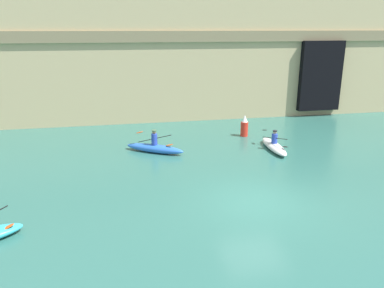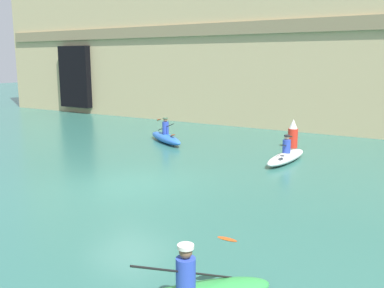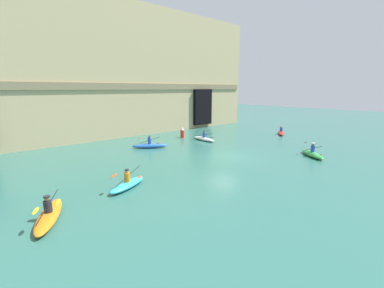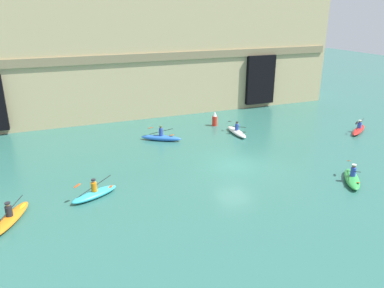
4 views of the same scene
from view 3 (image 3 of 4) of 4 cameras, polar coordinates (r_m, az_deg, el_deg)
name	(u,v)px [view 3 (image 3 of 4)]	position (r m, az deg, el deg)	size (l,w,h in m)	color
ground_plane	(224,156)	(21.94, 7.08, -2.60)	(120.00, 120.00, 0.00)	#2D665B
cliff_bluff	(109,72)	(32.79, -17.98, 15.07)	(41.03, 6.13, 15.12)	tan
kayak_red	(281,132)	(33.80, 19.17, 2.45)	(3.14, 2.35, 1.13)	red
kayak_orange	(49,215)	(13.13, -29.20, -13.57)	(2.19, 3.48, 1.09)	orange
kayak_white	(204,139)	(28.06, 2.70, 1.22)	(0.88, 3.24, 1.09)	white
kayak_blue	(150,145)	(24.82, -9.39, -0.31)	(3.14, 2.32, 1.23)	blue
kayak_cyan	(127,184)	(15.32, -14.15, -8.61)	(2.92, 1.93, 1.12)	#33B2C6
kayak_green	(312,154)	(23.74, 25.16, -1.95)	(2.45, 2.96, 1.16)	green
marker_buoy	(182,132)	(29.65, -2.16, 2.59)	(0.45, 0.45, 1.33)	red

